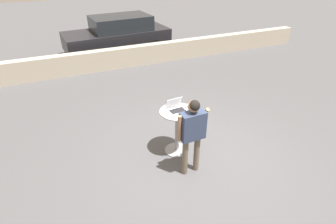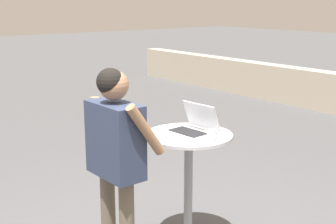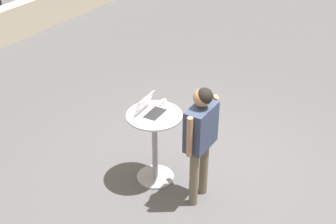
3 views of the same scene
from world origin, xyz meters
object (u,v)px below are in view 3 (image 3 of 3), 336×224
cafe_table (155,139)px  laptop (151,110)px  standing_person (201,132)px  coffee_mug (164,103)px

cafe_table → laptop: bearing=94.9°
laptop → standing_person: (-0.01, -0.72, -0.05)m
coffee_mug → standing_person: bearing=-110.6°
cafe_table → coffee_mug: coffee_mug is taller
laptop → standing_person: bearing=-91.2°
cafe_table → coffee_mug: (0.24, 0.02, 0.41)m
laptop → coffee_mug: (0.24, -0.03, -0.01)m
cafe_table → laptop: (-0.00, 0.05, 0.43)m
cafe_table → coffee_mug: bearing=4.5°
cafe_table → standing_person: 0.77m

